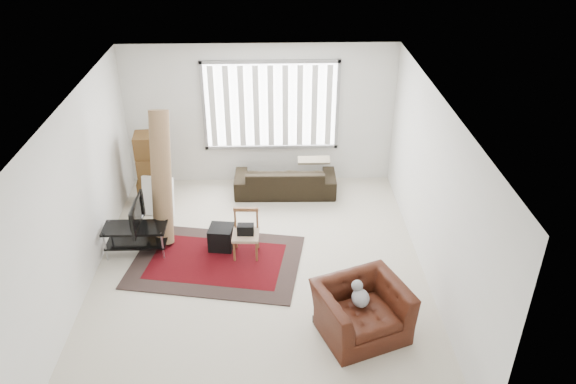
{
  "coord_description": "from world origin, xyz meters",
  "views": [
    {
      "loc": [
        0.23,
        -6.76,
        5.33
      ],
      "look_at": [
        0.45,
        0.65,
        1.05
      ],
      "focal_mm": 35.0,
      "sensor_mm": 36.0,
      "label": 1
    }
  ],
  "objects_px": {
    "side_chair": "(246,232)",
    "sofa": "(285,176)",
    "armchair": "(362,308)",
    "moving_boxes": "(152,172)",
    "tv_stand": "(136,234)"
  },
  "relations": [
    {
      "from": "side_chair",
      "to": "sofa",
      "type": "bearing_deg",
      "value": 73.36
    },
    {
      "from": "side_chair",
      "to": "armchair",
      "type": "bearing_deg",
      "value": -46.32
    },
    {
      "from": "moving_boxes",
      "to": "armchair",
      "type": "relative_size",
      "value": 0.98
    },
    {
      "from": "tv_stand",
      "to": "sofa",
      "type": "relative_size",
      "value": 0.52
    },
    {
      "from": "sofa",
      "to": "armchair",
      "type": "bearing_deg",
      "value": 104.68
    },
    {
      "from": "sofa",
      "to": "side_chair",
      "type": "height_order",
      "value": "side_chair"
    },
    {
      "from": "moving_boxes",
      "to": "armchair",
      "type": "height_order",
      "value": "moving_boxes"
    },
    {
      "from": "sofa",
      "to": "armchair",
      "type": "height_order",
      "value": "armchair"
    },
    {
      "from": "tv_stand",
      "to": "armchair",
      "type": "xyz_separation_m",
      "value": [
        3.3,
        -1.86,
        0.06
      ]
    },
    {
      "from": "sofa",
      "to": "side_chair",
      "type": "bearing_deg",
      "value": 72.26
    },
    {
      "from": "side_chair",
      "to": "armchair",
      "type": "relative_size",
      "value": 0.56
    },
    {
      "from": "tv_stand",
      "to": "side_chair",
      "type": "height_order",
      "value": "side_chair"
    },
    {
      "from": "moving_boxes",
      "to": "sofa",
      "type": "height_order",
      "value": "moving_boxes"
    },
    {
      "from": "tv_stand",
      "to": "armchair",
      "type": "distance_m",
      "value": 3.79
    },
    {
      "from": "sofa",
      "to": "moving_boxes",
      "type": "bearing_deg",
      "value": 7.35
    }
  ]
}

